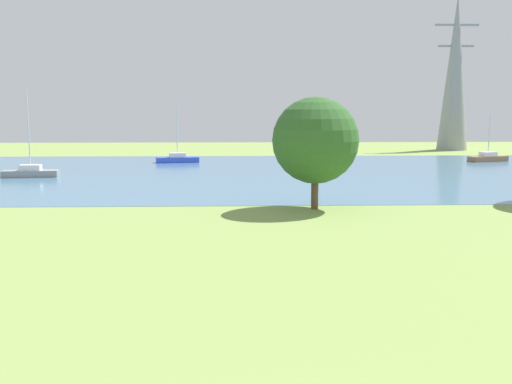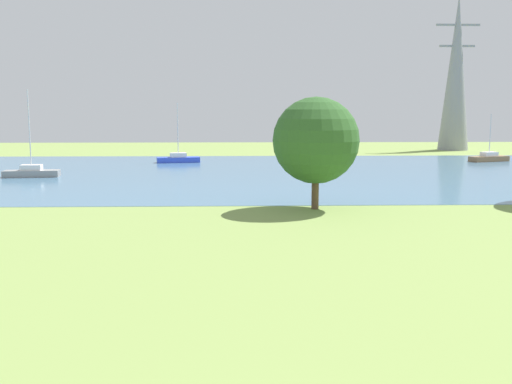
{
  "view_description": "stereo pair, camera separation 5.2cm",
  "coord_description": "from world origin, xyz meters",
  "px_view_note": "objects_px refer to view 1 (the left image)",
  "views": [
    {
      "loc": [
        -0.96,
        -6.88,
        6.07
      ],
      "look_at": [
        -0.16,
        16.9,
        2.73
      ],
      "focal_mm": 41.67,
      "sensor_mm": 36.0,
      "label": 1
    },
    {
      "loc": [
        -0.9,
        -6.88,
        6.07
      ],
      "look_at": [
        -0.16,
        16.9,
        2.73
      ],
      "focal_mm": 41.67,
      "sensor_mm": 36.0,
      "label": 2
    }
  ],
  "objects_px": {
    "sailboat_blue": "(177,159)",
    "tree_mid_shore": "(315,141)",
    "sailboat_brown": "(488,158)",
    "electricity_pylon": "(455,73)",
    "sailboat_gray": "(31,172)"
  },
  "relations": [
    {
      "from": "sailboat_brown",
      "to": "electricity_pylon",
      "type": "height_order",
      "value": "electricity_pylon"
    },
    {
      "from": "sailboat_gray",
      "to": "sailboat_brown",
      "type": "height_order",
      "value": "sailboat_gray"
    },
    {
      "from": "sailboat_blue",
      "to": "electricity_pylon",
      "type": "relative_size",
      "value": 0.3
    },
    {
      "from": "sailboat_brown",
      "to": "tree_mid_shore",
      "type": "xyz_separation_m",
      "value": [
        -24.54,
        -32.37,
        3.73
      ]
    },
    {
      "from": "sailboat_gray",
      "to": "tree_mid_shore",
      "type": "bearing_deg",
      "value": -37.56
    },
    {
      "from": "sailboat_blue",
      "to": "tree_mid_shore",
      "type": "bearing_deg",
      "value": -70.29
    },
    {
      "from": "sailboat_gray",
      "to": "tree_mid_shore",
      "type": "xyz_separation_m",
      "value": [
        23.21,
        -17.85,
        3.71
      ]
    },
    {
      "from": "sailboat_blue",
      "to": "sailboat_gray",
      "type": "height_order",
      "value": "sailboat_gray"
    },
    {
      "from": "sailboat_brown",
      "to": "electricity_pylon",
      "type": "distance_m",
      "value": 22.66
    },
    {
      "from": "sailboat_blue",
      "to": "tree_mid_shore",
      "type": "relative_size",
      "value": 0.99
    },
    {
      "from": "electricity_pylon",
      "to": "sailboat_blue",
      "type": "bearing_deg",
      "value": -152.81
    },
    {
      "from": "sailboat_brown",
      "to": "tree_mid_shore",
      "type": "bearing_deg",
      "value": -127.17
    },
    {
      "from": "sailboat_brown",
      "to": "tree_mid_shore",
      "type": "relative_size",
      "value": 0.81
    },
    {
      "from": "sailboat_blue",
      "to": "sailboat_brown",
      "type": "distance_m",
      "value": 36.03
    },
    {
      "from": "sailboat_brown",
      "to": "tree_mid_shore",
      "type": "distance_m",
      "value": 40.79
    }
  ]
}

